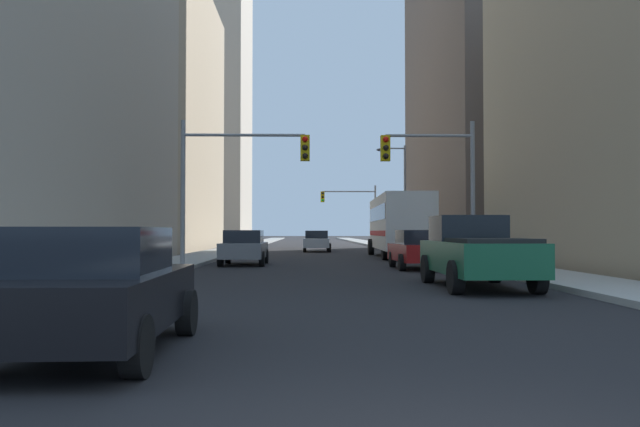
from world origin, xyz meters
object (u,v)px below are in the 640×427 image
(city_bus, at_px, (399,223))
(traffic_signal_near_left, at_px, (239,167))
(sedan_black, at_px, (93,290))
(sedan_silver, at_px, (317,241))
(traffic_signal_near_right, at_px, (433,169))
(pickup_truck_green, at_px, (475,252))
(sedan_grey, at_px, (244,247))
(traffic_signal_far_right, at_px, (351,204))
(sedan_red, at_px, (419,249))

(city_bus, height_order, traffic_signal_near_left, traffic_signal_near_left)
(sedan_black, height_order, sedan_silver, same)
(city_bus, distance_m, traffic_signal_near_left, 12.95)
(city_bus, distance_m, traffic_signal_near_right, 10.20)
(traffic_signal_near_left, distance_m, traffic_signal_near_right, 7.91)
(pickup_truck_green, bearing_deg, city_bus, 87.66)
(sedan_grey, bearing_deg, sedan_silver, 79.07)
(city_bus, relative_size, sedan_silver, 2.72)
(city_bus, distance_m, pickup_truck_green, 19.47)
(sedan_black, bearing_deg, pickup_truck_green, 52.18)
(city_bus, distance_m, sedan_grey, 11.26)
(traffic_signal_far_right, bearing_deg, sedan_red, -90.04)
(pickup_truck_green, height_order, traffic_signal_near_left, traffic_signal_near_left)
(sedan_silver, relative_size, traffic_signal_near_left, 0.71)
(pickup_truck_green, bearing_deg, traffic_signal_far_right, 90.00)
(city_bus, relative_size, pickup_truck_green, 2.14)
(traffic_signal_near_left, height_order, traffic_signal_near_right, same)
(sedan_black, distance_m, sedan_grey, 20.55)
(sedan_silver, bearing_deg, sedan_black, -94.94)
(pickup_truck_green, height_order, sedan_black, pickup_truck_green)
(sedan_red, relative_size, traffic_signal_near_left, 0.71)
(sedan_red, distance_m, traffic_signal_far_right, 38.55)
(sedan_red, xyz_separation_m, traffic_signal_far_right, (0.03, 38.40, 3.35))
(city_bus, height_order, traffic_signal_far_right, traffic_signal_far_right)
(traffic_signal_near_left, bearing_deg, pickup_truck_green, -52.85)
(sedan_silver, height_order, traffic_signal_near_left, traffic_signal_near_left)
(pickup_truck_green, distance_m, traffic_signal_near_right, 9.98)
(sedan_grey, height_order, traffic_signal_near_left, traffic_signal_near_left)
(pickup_truck_green, height_order, sedan_silver, pickup_truck_green)
(city_bus, relative_size, sedan_black, 2.72)
(sedan_silver, height_order, traffic_signal_far_right, traffic_signal_far_right)
(sedan_grey, bearing_deg, traffic_signal_near_left, -90.18)
(city_bus, relative_size, traffic_signal_near_right, 1.93)
(pickup_truck_green, distance_m, sedan_black, 11.41)
(pickup_truck_green, distance_m, sedan_grey, 13.57)
(traffic_signal_near_right, bearing_deg, traffic_signal_near_left, 179.99)
(sedan_black, distance_m, traffic_signal_near_right, 20.29)
(city_bus, relative_size, sedan_grey, 2.74)
(sedan_red, bearing_deg, traffic_signal_near_right, 56.20)
(sedan_silver, relative_size, traffic_signal_near_right, 0.71)
(sedan_black, bearing_deg, traffic_signal_far_right, 82.84)
(city_bus, height_order, traffic_signal_near_right, traffic_signal_near_right)
(pickup_truck_green, xyz_separation_m, sedan_grey, (-7.15, 11.53, -0.16))
(traffic_signal_near_left, bearing_deg, sedan_black, -89.50)
(sedan_black, xyz_separation_m, traffic_signal_far_right, (7.00, 55.70, 3.35))
(sedan_red, bearing_deg, traffic_signal_far_right, 89.96)
(sedan_grey, xyz_separation_m, sedan_silver, (3.49, 18.08, 0.00))
(traffic_signal_near_right, bearing_deg, sedan_silver, 102.35)
(sedan_red, relative_size, sedan_silver, 1.00)
(traffic_signal_near_left, bearing_deg, city_bus, 51.45)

